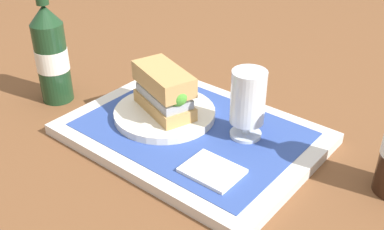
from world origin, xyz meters
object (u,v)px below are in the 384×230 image
(sandwich, at_px, (164,91))
(beer_glass, at_px, (248,101))
(plate, at_px, (164,114))
(second_bottle, at_px, (51,53))

(sandwich, xyz_separation_m, beer_glass, (0.15, 0.04, 0.01))
(sandwich, relative_size, beer_glass, 1.15)
(plate, height_order, second_bottle, second_bottle)
(sandwich, relative_size, second_bottle, 0.54)
(beer_glass, bearing_deg, sandwich, -163.45)
(plate, bearing_deg, second_bottle, -166.10)
(plate, xyz_separation_m, beer_glass, (0.15, 0.04, 0.06))
(plate, distance_m, beer_glass, 0.17)
(plate, height_order, beer_glass, beer_glass)
(second_bottle, bearing_deg, beer_glass, 14.65)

